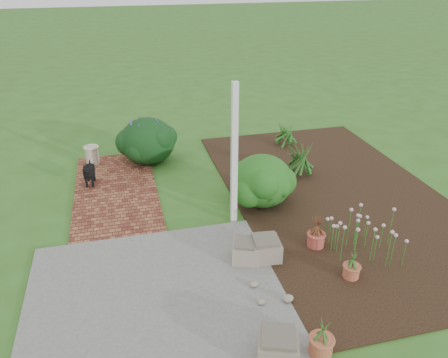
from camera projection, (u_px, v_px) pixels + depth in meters
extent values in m
plane|color=#365D1D|center=(218.00, 226.00, 7.61)|extent=(80.00, 80.00, 0.00)
cube|color=#61615E|center=(158.00, 307.00, 5.82)|extent=(3.50, 3.50, 0.04)
cube|color=#59261C|center=(116.00, 190.00, 8.75)|extent=(1.60, 3.50, 0.04)
cube|color=black|center=(336.00, 195.00, 8.58)|extent=(4.00, 7.00, 0.03)
cube|color=white|center=(234.00, 157.00, 7.19)|extent=(0.10, 0.10, 2.50)
cube|color=#786C5B|center=(278.00, 348.00, 5.00)|extent=(0.58, 0.58, 0.30)
cube|color=gray|center=(265.00, 249.00, 6.70)|extent=(0.48, 0.48, 0.30)
cube|color=gray|center=(246.00, 251.00, 6.66)|extent=(0.52, 0.52, 0.27)
cube|color=black|center=(89.00, 171.00, 8.82)|extent=(0.21, 0.40, 0.17)
cylinder|color=black|center=(87.00, 183.00, 8.77)|extent=(0.05, 0.05, 0.19)
cylinder|color=black|center=(93.00, 182.00, 8.79)|extent=(0.05, 0.05, 0.19)
cylinder|color=black|center=(88.00, 177.00, 9.02)|extent=(0.05, 0.05, 0.19)
cylinder|color=black|center=(94.00, 176.00, 9.03)|extent=(0.05, 0.05, 0.19)
sphere|color=black|center=(87.00, 170.00, 8.55)|extent=(0.16, 0.16, 0.16)
cone|color=black|center=(90.00, 162.00, 8.95)|extent=(0.08, 0.12, 0.14)
cylinder|color=#C0B19E|center=(92.00, 155.00, 9.78)|extent=(0.35, 0.35, 0.39)
ellipsoid|color=#10380C|center=(262.00, 179.00, 8.08)|extent=(1.51, 1.51, 0.97)
cylinder|color=#B94C3E|center=(316.00, 240.00, 7.00)|extent=(0.33, 0.33, 0.22)
cylinder|color=#B4593C|center=(351.00, 271.00, 6.32)|extent=(0.30, 0.30, 0.20)
cylinder|color=#B15C3C|center=(321.00, 346.00, 5.08)|extent=(0.34, 0.34, 0.23)
ellipsoid|color=black|center=(148.00, 140.00, 9.80)|extent=(1.62, 1.62, 1.05)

